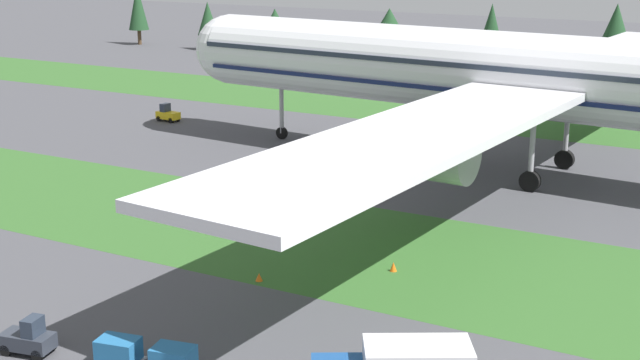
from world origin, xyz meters
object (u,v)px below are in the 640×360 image
at_px(cargo_dolly_lead, 118,351).
at_px(airliner, 527,75).
at_px(baggage_tug, 29,339).
at_px(pushback_tractor, 168,114).
at_px(taxiway_marker_0, 259,277).
at_px(taxiway_marker_1, 393,267).
at_px(cargo_dolly_second, 173,360).

bearing_deg(cargo_dolly_lead, airliner, -19.80).
bearing_deg(baggage_tug, airliner, -25.71).
xyz_separation_m(cargo_dolly_lead, pushback_tractor, (-34.08, 46.93, -0.10)).
bearing_deg(cargo_dolly_lead, baggage_tug, 90.00).
height_order(baggage_tug, cargo_dolly_lead, baggage_tug).
relative_size(airliner, taxiway_marker_0, 177.83).
distance_m(pushback_tractor, taxiway_marker_1, 49.82).
bearing_deg(cargo_dolly_lead, cargo_dolly_second, -90.00).
bearing_deg(airliner, taxiway_marker_1, -176.38).
xyz_separation_m(cargo_dolly_lead, taxiway_marker_0, (-0.07, 12.48, -0.67)).
xyz_separation_m(baggage_tug, cargo_dolly_second, (7.78, 1.49, 0.10)).
relative_size(airliner, baggage_tug, 31.14).
distance_m(cargo_dolly_lead, cargo_dolly_second, 2.90).
bearing_deg(airliner, cargo_dolly_lead, 175.84).
height_order(baggage_tug, cargo_dolly_second, baggage_tug).
height_order(airliner, taxiway_marker_0, airliner).
bearing_deg(taxiway_marker_1, taxiway_marker_0, -140.32).
bearing_deg(taxiway_marker_0, airliner, 77.40).
xyz_separation_m(airliner, cargo_dolly_lead, (-6.86, -43.48, -7.76)).
height_order(airliner, pushback_tractor, airliner).
xyz_separation_m(baggage_tug, cargo_dolly_lead, (4.94, 0.94, 0.10)).
bearing_deg(cargo_dolly_second, pushback_tractor, 27.69).
bearing_deg(airliner, cargo_dolly_second, 179.47).
bearing_deg(baggage_tug, taxiway_marker_1, -41.85).
xyz_separation_m(cargo_dolly_second, pushback_tractor, (-36.93, 46.38, -0.10)).
bearing_deg(pushback_tractor, cargo_dolly_second, 43.33).
bearing_deg(cargo_dolly_second, airliner, -16.17).
xyz_separation_m(airliner, taxiway_marker_1, (-0.53, -25.69, -8.39)).
distance_m(baggage_tug, taxiway_marker_0, 14.29).
height_order(baggage_tug, taxiway_marker_0, baggage_tug).
relative_size(cargo_dolly_second, taxiway_marker_0, 4.99).
height_order(baggage_tug, taxiway_marker_1, baggage_tug).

